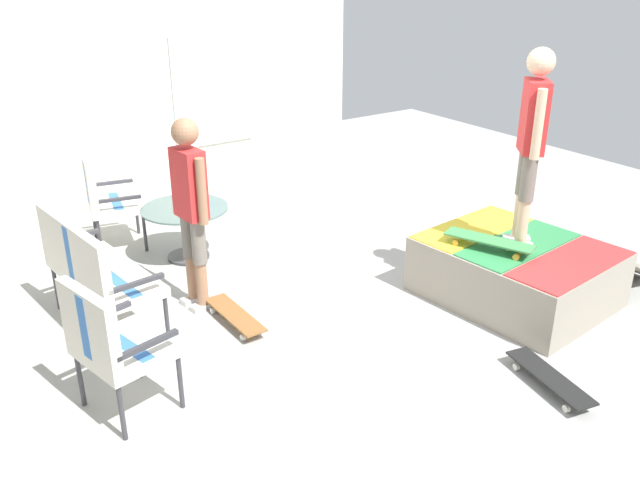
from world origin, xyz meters
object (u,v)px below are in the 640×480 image
(patio_chair_near_house, at_px, (104,194))
(patio_table, at_px, (186,222))
(patio_bench, at_px, (90,265))
(patio_chair_by_wall, at_px, (109,339))
(person_skater, at_px, (532,134))
(skateboard_by_bench, at_px, (235,315))
(skate_ramp, at_px, (518,270))
(skateboard_on_ramp, at_px, (489,241))
(skateboard_spare, at_px, (550,378))
(person_watching, at_px, (190,200))

(patio_chair_near_house, relative_size, patio_table, 1.13)
(patio_bench, xyz_separation_m, patio_chair_by_wall, (-1.22, 0.25, -0.00))
(patio_chair_by_wall, xyz_separation_m, patio_table, (2.14, -1.50, -0.21))
(person_skater, bearing_deg, skateboard_by_bench, 65.69)
(patio_chair_near_house, bearing_deg, patio_chair_by_wall, 162.55)
(skate_ramp, distance_m, person_skater, 1.31)
(skateboard_on_ramp, bearing_deg, person_skater, -106.45)
(person_skater, height_order, skateboard_spare, person_skater)
(skate_ramp, distance_m, skateboard_spare, 1.46)
(skate_ramp, xyz_separation_m, patio_chair_by_wall, (0.42, 3.69, 0.34))
(skateboard_on_ramp, bearing_deg, person_watching, 55.97)
(skateboard_spare, relative_size, skateboard_on_ramp, 1.01)
(patio_chair_by_wall, bearing_deg, person_watching, -45.42)
(patio_chair_near_house, relative_size, person_skater, 0.58)
(patio_bench, height_order, patio_chair_by_wall, same)
(patio_chair_by_wall, height_order, person_skater, person_skater)
(skate_ramp, distance_m, patio_table, 3.37)
(patio_chair_by_wall, xyz_separation_m, person_watching, (1.13, -1.14, 0.42))
(skateboard_by_bench, bearing_deg, person_watching, 13.30)
(patio_chair_by_wall, relative_size, patio_table, 1.13)
(patio_bench, height_order, person_skater, person_skater)
(skateboard_by_bench, distance_m, skateboard_spare, 2.63)
(skate_ramp, relative_size, skateboard_spare, 2.65)
(patio_chair_near_house, bearing_deg, person_skater, -140.87)
(patio_table, distance_m, person_skater, 3.54)
(patio_chair_near_house, relative_size, skateboard_spare, 1.24)
(skate_ramp, xyz_separation_m, person_skater, (-0.01, 0.07, 1.31))
(skateboard_on_ramp, bearing_deg, patio_table, 36.24)
(person_watching, height_order, skateboard_by_bench, person_watching)
(person_watching, bearing_deg, skateboard_on_ramp, -124.03)
(skateboard_by_bench, bearing_deg, patio_bench, 59.85)
(person_skater, xyz_separation_m, skateboard_on_ramp, (0.09, 0.29, -0.95))
(skateboard_spare, bearing_deg, person_watching, 31.19)
(patio_bench, relative_size, patio_table, 1.45)
(skateboard_by_bench, bearing_deg, patio_chair_near_house, 8.80)
(patio_bench, bearing_deg, skateboard_on_ramp, -116.98)
(patio_chair_near_house, bearing_deg, skateboard_on_ramp, -143.31)
(patio_chair_by_wall, xyz_separation_m, skateboard_spare, (-1.53, -2.76, -0.53))
(skate_ramp, xyz_separation_m, person_watching, (1.55, 2.54, 0.75))
(skate_ramp, bearing_deg, skateboard_on_ramp, 78.31)
(patio_chair_by_wall, bearing_deg, patio_bench, -11.57)
(skate_ramp, xyz_separation_m, skateboard_by_bench, (1.05, 2.43, -0.19))
(skate_ramp, height_order, patio_chair_near_house, patio_chair_near_house)
(skate_ramp, distance_m, skateboard_on_ramp, 0.51)
(skateboard_spare, bearing_deg, person_skater, -38.10)
(skate_ramp, xyz_separation_m, skateboard_on_ramp, (0.07, 0.36, 0.36))
(patio_bench, bearing_deg, person_skater, -116.13)
(patio_bench, distance_m, patio_chair_near_house, 1.80)
(patio_bench, xyz_separation_m, patio_table, (0.92, -1.25, -0.21))
(person_watching, xyz_separation_m, skateboard_spare, (-2.66, -1.61, -0.94))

